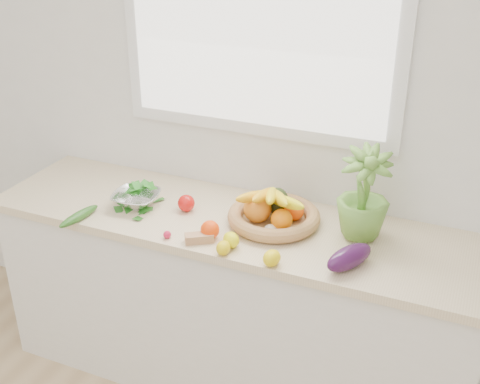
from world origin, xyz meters
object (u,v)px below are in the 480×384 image
at_px(cucumber, 79,216).
at_px(potted_herb, 364,193).
at_px(fruit_basket, 273,212).
at_px(colander_with_spinach, 136,195).
at_px(apple, 186,203).
at_px(eggplant, 349,257).

bearing_deg(cucumber, potted_herb, 16.17).
bearing_deg(fruit_basket, potted_herb, 3.93).
relative_size(potted_herb, colander_with_spinach, 1.61).
distance_m(apple, eggplant, 0.81).
distance_m(potted_herb, colander_with_spinach, 1.03).
bearing_deg(colander_with_spinach, potted_herb, 7.01).
height_order(apple, fruit_basket, fruit_basket).
xyz_separation_m(eggplant, potted_herb, (-0.01, 0.24, 0.16)).
bearing_deg(potted_herb, colander_with_spinach, -172.99).
bearing_deg(apple, eggplant, -11.72).
bearing_deg(fruit_basket, cucumber, -158.46).
bearing_deg(eggplant, fruit_basket, 151.60).
height_order(eggplant, potted_herb, potted_herb).
relative_size(eggplant, fruit_basket, 0.45).
distance_m(eggplant, colander_with_spinach, 1.03).
distance_m(potted_herb, fruit_basket, 0.41).
relative_size(apple, colander_with_spinach, 0.33).
height_order(eggplant, cucumber, eggplant).
relative_size(eggplant, potted_herb, 0.59).
bearing_deg(apple, colander_with_spinach, -167.36).
xyz_separation_m(apple, potted_herb, (0.78, 0.07, 0.17)).
relative_size(eggplant, cucumber, 0.98).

